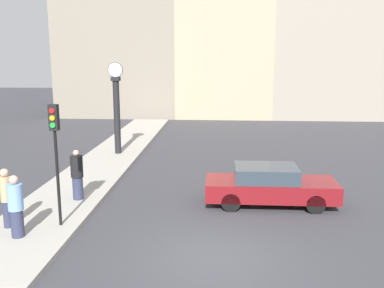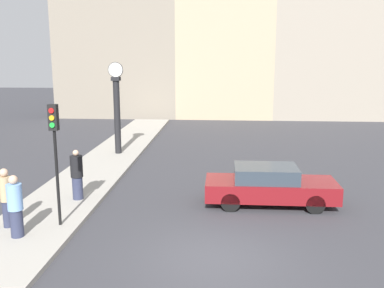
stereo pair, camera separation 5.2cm
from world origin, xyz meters
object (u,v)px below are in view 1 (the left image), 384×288
object	(u,v)px
sedan_car	(269,185)
pedestrian_blue_stripe	(16,207)
pedestrian_black_jacket	(77,175)
pedestrian_tan_coat	(6,197)
street_clock	(117,110)
traffic_light_near	(55,140)

from	to	relation	value
sedan_car	pedestrian_blue_stripe	distance (m)	8.29
pedestrian_blue_stripe	sedan_car	bearing A→B (deg)	25.93
sedan_car	pedestrian_black_jacket	distance (m)	6.83
sedan_car	pedestrian_tan_coat	distance (m)	8.59
street_clock	pedestrian_tan_coat	size ratio (longest dim) A/B	2.63
traffic_light_near	pedestrian_tan_coat	bearing A→B (deg)	-170.03
traffic_light_near	pedestrian_black_jacket	world-z (taller)	traffic_light_near
sedan_car	traffic_light_near	bearing A→B (deg)	-157.72
pedestrian_tan_coat	pedestrian_blue_stripe	bearing A→B (deg)	-47.44
sedan_car	traffic_light_near	world-z (taller)	traffic_light_near
traffic_light_near	pedestrian_black_jacket	xyz separation A→B (m)	(-0.25, 2.39, -1.75)
sedan_car	pedestrian_tan_coat	size ratio (longest dim) A/B	2.53
pedestrian_tan_coat	pedestrian_black_jacket	distance (m)	2.93
pedestrian_black_jacket	sedan_car	bearing A→B (deg)	2.50
street_clock	pedestrian_tan_coat	xyz separation A→B (m)	(-0.91, -10.08, -1.38)
traffic_light_near	street_clock	bearing A→B (deg)	93.43
sedan_car	pedestrian_blue_stripe	bearing A→B (deg)	-154.07
street_clock	pedestrian_black_jacket	bearing A→B (deg)	-87.41
sedan_car	street_clock	xyz separation A→B (m)	(-7.15, 7.13, 1.74)
pedestrian_blue_stripe	pedestrian_black_jacket	distance (m)	3.38
pedestrian_black_jacket	pedestrian_tan_coat	bearing A→B (deg)	-115.09
traffic_light_near	pedestrian_tan_coat	world-z (taller)	traffic_light_near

